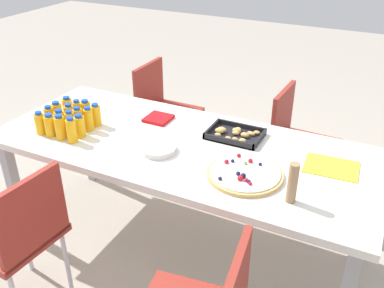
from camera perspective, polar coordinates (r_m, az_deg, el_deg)
name	(u,v)px	position (r m, az deg, el deg)	size (l,w,h in m)	color
ground_plane	(183,244)	(2.75, -1.17, -13.30)	(12.00, 12.00, 0.00)	#B2A899
party_table	(182,154)	(2.35, -1.33, -1.29)	(2.11, 0.87, 0.73)	silver
chair_far_left	(163,107)	(3.32, -3.98, 5.00)	(0.40, 0.40, 0.83)	maroon
chair_near_left	(20,232)	(2.23, -22.10, -10.86)	(0.43, 0.43, 0.83)	maroon
chair_far_right	(297,138)	(2.93, 13.88, 0.73)	(0.42, 0.42, 0.83)	maroon
juice_bottle_0	(40,123)	(2.55, -19.70, 2.62)	(0.06, 0.06, 0.13)	#FAAE14
juice_bottle_1	(50,125)	(2.51, -18.50, 2.37)	(0.06, 0.06, 0.13)	#F9AB14
juice_bottle_2	(60,128)	(2.45, -17.25, 2.12)	(0.06, 0.06, 0.14)	#F9AC14
juice_bottle_3	(72,130)	(2.40, -15.84, 1.77)	(0.06, 0.06, 0.15)	#F9AC14
juice_bottle_4	(50,118)	(2.59, -18.55, 3.33)	(0.05, 0.05, 0.14)	#FAAD14
juice_bottle_5	(60,121)	(2.54, -17.27, 2.96)	(0.06, 0.06, 0.13)	#F9AB14
juice_bottle_6	(70,123)	(2.50, -16.02, 2.75)	(0.05, 0.05, 0.14)	#FAAC14
juice_bottle_7	(80,126)	(2.45, -14.82, 2.34)	(0.06, 0.06, 0.13)	#F9AE14
juice_bottle_8	(57,113)	(2.64, -17.62, 3.96)	(0.06, 0.06, 0.14)	#F9AD14
juice_bottle_9	(69,115)	(2.60, -16.10, 3.72)	(0.06, 0.06, 0.14)	#FAAD14
juice_bottle_10	(78,118)	(2.54, -15.03, 3.33)	(0.06, 0.06, 0.13)	#F9AC14
juice_bottle_11	(89,119)	(2.51, -13.69, 3.25)	(0.05, 0.05, 0.14)	#F9AE14
juice_bottle_12	(68,108)	(2.69, -16.32, 4.65)	(0.06, 0.06, 0.14)	#F9AE14
juice_bottle_13	(78,111)	(2.65, -15.09, 4.31)	(0.05, 0.05, 0.13)	#FAAE14
juice_bottle_14	(86,112)	(2.60, -14.01, 4.16)	(0.06, 0.06, 0.15)	#F9AB14
juice_bottle_15	(96,115)	(2.56, -12.74, 3.79)	(0.06, 0.06, 0.14)	#F9AC14
fruit_pizza	(245,174)	(2.06, 7.09, -3.97)	(0.37, 0.37, 0.05)	tan
snack_tray	(235,134)	(2.40, 5.78, 1.28)	(0.30, 0.22, 0.04)	black
plate_stack	(158,149)	(2.25, -4.56, -0.65)	(0.19, 0.19, 0.03)	silver
napkin_stack	(158,118)	(2.59, -4.51, 3.44)	(0.15, 0.15, 0.02)	red
cardboard_tube	(293,183)	(1.88, 13.33, -5.10)	(0.04, 0.04, 0.19)	#9E7A56
paper_folder	(331,167)	(2.22, 18.16, -2.94)	(0.26, 0.20, 0.01)	yellow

